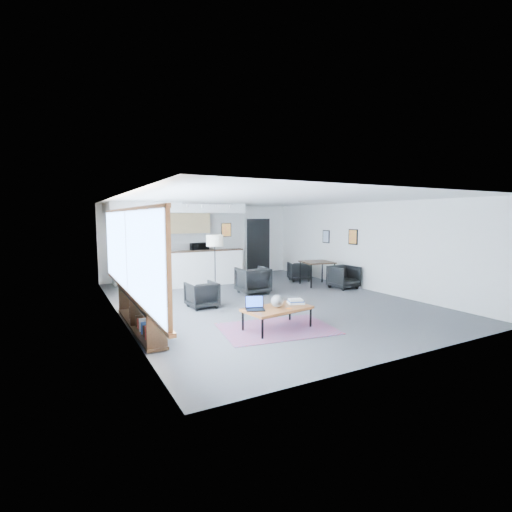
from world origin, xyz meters
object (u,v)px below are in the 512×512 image
armchair_left (202,293)px  floor_lamp (215,243)px  microwave (199,247)px  laptop (255,306)px  dining_chair_far (299,272)px  coffee_table (277,309)px  ceramic_pot (277,301)px  dining_table (317,264)px  dining_chair_near (344,278)px  armchair_right (253,279)px  book_stack (296,301)px

armchair_left → floor_lamp: 1.97m
microwave → laptop: bearing=-105.5°
armchair_left → dining_chair_far: 4.69m
coffee_table → microwave: (0.76, 6.46, 0.73)m
ceramic_pot → armchair_left: bearing=106.8°
armchair_left → dining_table: bearing=-169.4°
dining_table → microwave: size_ratio=1.81×
dining_chair_near → microwave: size_ratio=1.12×
coffee_table → ceramic_pot: (0.01, 0.02, 0.15)m
floor_lamp → dining_chair_near: (3.74, -1.13, -1.12)m
coffee_table → armchair_left: bearing=97.7°
coffee_table → dining_table: 4.91m
laptop → dining_table: 5.19m
microwave → dining_chair_near: bearing=-55.4°
dining_table → microwave: bearing=132.3°
armchair_right → floor_lamp: 1.48m
ceramic_pot → armchair_right: bearing=70.1°
laptop → coffee_table: bearing=10.6°
floor_lamp → coffee_table: bearing=-93.3°
ceramic_pot → floor_lamp: bearing=86.8°
dining_table → laptop: bearing=-140.7°
ceramic_pot → armchair_right: 3.38m
armchair_right → dining_chair_near: (2.80, -0.64, -0.09)m
coffee_table → laptop: laptop is taller
book_stack → armchair_left: armchair_left is taller
floor_lamp → armchair_left: bearing=-123.5°
armchair_right → dining_chair_far: armchair_right is taller
coffee_table → book_stack: (0.49, 0.09, 0.08)m
coffee_table → armchair_right: armchair_right is taller
laptop → dining_table: (4.02, 3.29, 0.19)m
floor_lamp → laptop: bearing=-100.5°
dining_chair_near → ceramic_pot: bearing=-149.8°
dining_table → microwave: 4.20m
coffee_table → microwave: 6.54m
book_stack → ceramic_pot: bearing=-172.1°
ceramic_pot → book_stack: 0.49m
dining_table → microwave: (-2.81, 3.09, 0.43)m
armchair_left → dining_chair_far: armchair_left is taller
coffee_table → dining_table: size_ratio=1.33×
coffee_table → ceramic_pot: 0.16m
floor_lamp → dining_table: size_ratio=1.58×
laptop → floor_lamp: floor_lamp is taller
coffee_table → laptop: 0.47m
dining_chair_far → armchair_right: bearing=45.8°
book_stack → dining_table: (3.07, 3.28, 0.22)m
ceramic_pot → dining_chair_far: size_ratio=0.40×
armchair_right → floor_lamp: size_ratio=0.50×
armchair_right → dining_chair_near: bearing=168.7°
armchair_left → floor_lamp: (0.90, 1.36, 1.10)m
laptop → book_stack: laptop is taller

